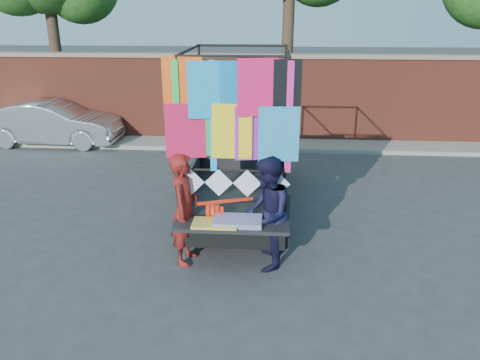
# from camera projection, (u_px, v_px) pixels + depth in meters

# --- Properties ---
(ground) EXTENTS (90.00, 90.00, 0.00)m
(ground) POSITION_uv_depth(u_px,v_px,m) (235.00, 249.00, 7.96)
(ground) COLOR #38383A
(ground) RESTS_ON ground
(brick_wall) EXTENTS (30.00, 0.45, 2.61)m
(brick_wall) POSITION_uv_depth(u_px,v_px,m) (253.00, 98.00, 14.06)
(brick_wall) COLOR brown
(brick_wall) RESTS_ON ground
(curb) EXTENTS (30.00, 1.20, 0.12)m
(curb) POSITION_uv_depth(u_px,v_px,m) (252.00, 144.00, 13.84)
(curb) COLOR gray
(curb) RESTS_ON ground
(pickup_truck) EXTENTS (2.05, 5.15, 3.24)m
(pickup_truck) POSITION_uv_depth(u_px,v_px,m) (243.00, 163.00, 9.71)
(pickup_truck) COLOR black
(pickup_truck) RESTS_ON ground
(sedan) EXTENTS (3.99, 1.47, 1.31)m
(sedan) POSITION_uv_depth(u_px,v_px,m) (53.00, 123.00, 13.85)
(sedan) COLOR silver
(sedan) RESTS_ON ground
(woman) EXTENTS (0.51, 0.70, 1.80)m
(woman) POSITION_uv_depth(u_px,v_px,m) (185.00, 209.00, 7.29)
(woman) COLOR maroon
(woman) RESTS_ON ground
(man) EXTENTS (0.69, 0.88, 1.79)m
(man) POSITION_uv_depth(u_px,v_px,m) (267.00, 214.00, 7.14)
(man) COLOR #151432
(man) RESTS_ON ground
(streamer_bundle) EXTENTS (0.84, 0.32, 0.60)m
(streamer_bundle) POSITION_uv_depth(u_px,v_px,m) (219.00, 212.00, 7.21)
(streamer_bundle) COLOR #FD280D
(streamer_bundle) RESTS_ON ground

